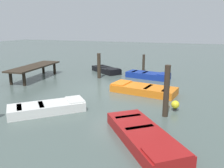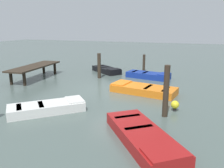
{
  "view_description": "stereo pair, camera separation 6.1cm",
  "coord_description": "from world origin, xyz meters",
  "px_view_note": "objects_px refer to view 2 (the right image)",
  "views": [
    {
      "loc": [
        -12.49,
        -4.59,
        3.73
      ],
      "look_at": [
        0.0,
        0.0,
        0.35
      ],
      "focal_mm": 37.04,
      "sensor_mm": 36.0,
      "label": 1
    },
    {
      "loc": [
        -12.47,
        -4.64,
        3.73
      ],
      "look_at": [
        0.0,
        0.0,
        0.35
      ],
      "focal_mm": 37.04,
      "sensor_mm": 36.0,
      "label": 2
    }
  ],
  "objects_px": {
    "dock_segment": "(35,67)",
    "rowboat_blue": "(148,75)",
    "rowboat_white": "(47,107)",
    "marker_buoy": "(175,105)",
    "rowboat_orange": "(143,89)",
    "mooring_piling_far_right": "(144,63)",
    "rowboat_black": "(106,70)",
    "rowboat_red": "(143,136)",
    "mooring_piling_near_left": "(99,66)",
    "mooring_piling_far_left": "(166,91)"
  },
  "relations": [
    {
      "from": "mooring_piling_far_right",
      "to": "rowboat_orange",
      "type": "bearing_deg",
      "value": -167.52
    },
    {
      "from": "dock_segment",
      "to": "rowboat_blue",
      "type": "bearing_deg",
      "value": -72.73
    },
    {
      "from": "rowboat_red",
      "to": "rowboat_black",
      "type": "relative_size",
      "value": 1.26
    },
    {
      "from": "rowboat_blue",
      "to": "mooring_piling_far_right",
      "type": "distance_m",
      "value": 2.48
    },
    {
      "from": "rowboat_black",
      "to": "rowboat_white",
      "type": "bearing_deg",
      "value": -47.57
    },
    {
      "from": "dock_segment",
      "to": "mooring_piling_far_left",
      "type": "distance_m",
      "value": 10.52
    },
    {
      "from": "rowboat_white",
      "to": "mooring_piling_far_left",
      "type": "xyz_separation_m",
      "value": [
        1.31,
        -4.94,
        0.88
      ]
    },
    {
      "from": "dock_segment",
      "to": "rowboat_blue",
      "type": "relative_size",
      "value": 1.5
    },
    {
      "from": "rowboat_white",
      "to": "marker_buoy",
      "type": "distance_m",
      "value": 5.68
    },
    {
      "from": "marker_buoy",
      "to": "rowboat_red",
      "type": "bearing_deg",
      "value": 168.09
    },
    {
      "from": "dock_segment",
      "to": "marker_buoy",
      "type": "xyz_separation_m",
      "value": [
        -3.16,
        -10.08,
        -0.54
      ]
    },
    {
      "from": "mooring_piling_near_left",
      "to": "mooring_piling_far_left",
      "type": "xyz_separation_m",
      "value": [
        -5.77,
        -5.52,
        0.19
      ]
    },
    {
      "from": "rowboat_black",
      "to": "rowboat_blue",
      "type": "xyz_separation_m",
      "value": [
        -0.89,
        -3.64,
        -0.0
      ]
    },
    {
      "from": "rowboat_red",
      "to": "rowboat_orange",
      "type": "height_order",
      "value": "same"
    },
    {
      "from": "rowboat_orange",
      "to": "mooring_piling_far_left",
      "type": "xyz_separation_m",
      "value": [
        -3.12,
        -1.66,
        0.88
      ]
    },
    {
      "from": "mooring_piling_near_left",
      "to": "mooring_piling_far_left",
      "type": "relative_size",
      "value": 0.82
    },
    {
      "from": "rowboat_white",
      "to": "mooring_piling_far_right",
      "type": "xyz_separation_m",
      "value": [
        10.58,
        -1.92,
        0.49
      ]
    },
    {
      "from": "rowboat_orange",
      "to": "mooring_piling_far_left",
      "type": "height_order",
      "value": "mooring_piling_far_left"
    },
    {
      "from": "mooring_piling_near_left",
      "to": "mooring_piling_far_right",
      "type": "xyz_separation_m",
      "value": [
        3.5,
        -2.5,
        -0.19
      ]
    },
    {
      "from": "mooring_piling_near_left",
      "to": "marker_buoy",
      "type": "height_order",
      "value": "mooring_piling_near_left"
    },
    {
      "from": "rowboat_orange",
      "to": "mooring_piling_far_right",
      "type": "distance_m",
      "value": 6.32
    },
    {
      "from": "rowboat_white",
      "to": "rowboat_blue",
      "type": "height_order",
      "value": "same"
    },
    {
      "from": "rowboat_red",
      "to": "marker_buoy",
      "type": "distance_m",
      "value": 3.39
    },
    {
      "from": "rowboat_orange",
      "to": "mooring_piling_far_left",
      "type": "distance_m",
      "value": 3.64
    },
    {
      "from": "rowboat_black",
      "to": "rowboat_orange",
      "type": "bearing_deg",
      "value": -11.9
    },
    {
      "from": "rowboat_orange",
      "to": "mooring_piling_far_right",
      "type": "bearing_deg",
      "value": -68.24
    },
    {
      "from": "dock_segment",
      "to": "rowboat_white",
      "type": "xyz_separation_m",
      "value": [
        -5.27,
        -4.81,
        -0.61
      ]
    },
    {
      "from": "rowboat_red",
      "to": "rowboat_orange",
      "type": "distance_m",
      "value": 5.79
    },
    {
      "from": "dock_segment",
      "to": "rowboat_blue",
      "type": "xyz_separation_m",
      "value": [
        3.04,
        -7.59,
        -0.61
      ]
    },
    {
      "from": "rowboat_white",
      "to": "mooring_piling_near_left",
      "type": "relative_size",
      "value": 1.76
    },
    {
      "from": "mooring_piling_far_right",
      "to": "rowboat_blue",
      "type": "bearing_deg",
      "value": -159.19
    },
    {
      "from": "rowboat_red",
      "to": "rowboat_white",
      "type": "xyz_separation_m",
      "value": [
        1.21,
        4.57,
        0.0
      ]
    },
    {
      "from": "mooring_piling_near_left",
      "to": "mooring_piling_far_left",
      "type": "distance_m",
      "value": 7.99
    },
    {
      "from": "rowboat_red",
      "to": "rowboat_blue",
      "type": "distance_m",
      "value": 9.69
    },
    {
      "from": "rowboat_white",
      "to": "rowboat_red",
      "type": "bearing_deg",
      "value": -57.74
    },
    {
      "from": "dock_segment",
      "to": "rowboat_white",
      "type": "height_order",
      "value": "dock_segment"
    },
    {
      "from": "rowboat_blue",
      "to": "rowboat_white",
      "type": "bearing_deg",
      "value": -97.75
    },
    {
      "from": "rowboat_black",
      "to": "rowboat_blue",
      "type": "distance_m",
      "value": 3.75
    },
    {
      "from": "rowboat_white",
      "to": "mooring_piling_near_left",
      "type": "bearing_deg",
      "value": 51.77
    },
    {
      "from": "dock_segment",
      "to": "mooring_piling_far_left",
      "type": "height_order",
      "value": "mooring_piling_far_left"
    },
    {
      "from": "rowboat_black",
      "to": "mooring_piling_near_left",
      "type": "bearing_deg",
      "value": -45.45
    },
    {
      "from": "dock_segment",
      "to": "rowboat_orange",
      "type": "xyz_separation_m",
      "value": [
        -0.84,
        -8.09,
        -0.61
      ]
    },
    {
      "from": "rowboat_orange",
      "to": "rowboat_red",
      "type": "bearing_deg",
      "value": 112.14
    },
    {
      "from": "mooring_piling_near_left",
      "to": "mooring_piling_far_left",
      "type": "height_order",
      "value": "mooring_piling_far_left"
    },
    {
      "from": "mooring_piling_far_right",
      "to": "marker_buoy",
      "type": "distance_m",
      "value": 9.12
    },
    {
      "from": "rowboat_red",
      "to": "rowboat_black",
      "type": "bearing_deg",
      "value": 169.04
    },
    {
      "from": "rowboat_black",
      "to": "mooring_piling_far_left",
      "type": "relative_size",
      "value": 1.36
    },
    {
      "from": "rowboat_white",
      "to": "marker_buoy",
      "type": "height_order",
      "value": "marker_buoy"
    },
    {
      "from": "rowboat_black",
      "to": "mooring_piling_far_right",
      "type": "bearing_deg",
      "value": 63.65
    },
    {
      "from": "dock_segment",
      "to": "rowboat_white",
      "type": "bearing_deg",
      "value": -142.17
    }
  ]
}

